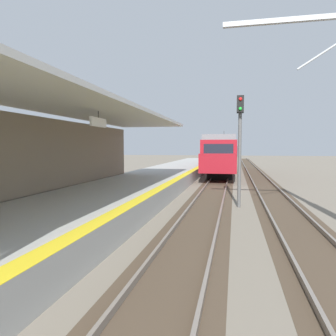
# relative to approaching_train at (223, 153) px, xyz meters

# --- Properties ---
(station_platform) EXTENTS (5.00, 80.00, 0.91)m
(station_platform) POSITION_rel_approaching_train_xyz_m (-4.40, -18.25, -1.73)
(station_platform) COLOR #A8A8A3
(station_platform) RESTS_ON ground
(station_building_with_canopy) EXTENTS (4.85, 24.00, 4.43)m
(station_building_with_canopy) POSITION_rel_approaching_train_xyz_m (-6.20, -23.85, 0.48)
(station_building_with_canopy) COLOR #4C4C4C
(station_building_with_canopy) RESTS_ON ground
(track_pair_nearest_platform) EXTENTS (2.34, 120.00, 0.16)m
(track_pair_nearest_platform) POSITION_rel_approaching_train_xyz_m (-0.00, -14.25, -2.13)
(track_pair_nearest_platform) COLOR #4C3D2D
(track_pair_nearest_platform) RESTS_ON ground
(track_pair_middle) EXTENTS (2.34, 120.00, 0.16)m
(track_pair_middle) POSITION_rel_approaching_train_xyz_m (3.40, -14.25, -2.13)
(track_pair_middle) COLOR #4C3D2D
(track_pair_middle) RESTS_ON ground
(approaching_train) EXTENTS (2.93, 19.60, 4.76)m
(approaching_train) POSITION_rel_approaching_train_xyz_m (0.00, 0.00, 0.00)
(approaching_train) COLOR maroon
(approaching_train) RESTS_ON ground
(rail_signal_post) EXTENTS (0.32, 0.34, 5.20)m
(rail_signal_post) POSITION_rel_approaching_train_xyz_m (1.48, -18.66, 1.02)
(rail_signal_post) COLOR #4C4C4C
(rail_signal_post) RESTS_ON ground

